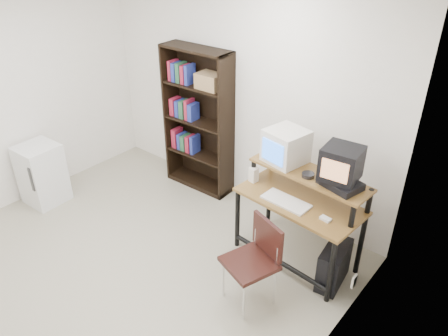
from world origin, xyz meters
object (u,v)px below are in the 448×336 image
Objects in this scene: bookshelf at (199,119)px; crt_tv at (341,163)px; computer_desk at (301,203)px; mini_fridge at (42,174)px; crt_monitor at (286,147)px; pc_tower at (334,265)px; school_chair at (256,255)px.

crt_tv is at bearing -12.26° from bookshelf.
computer_desk is at bearing -16.70° from bookshelf.
crt_tv is at bearing 16.65° from mini_fridge.
crt_monitor is at bearing 158.27° from computer_desk.
pc_tower is at bearing -5.18° from computer_desk.
crt_tv is 2.11m from bookshelf.
bookshelf is (-2.06, 0.37, -0.27)m from crt_tv.
mini_fridge is (-1.22, -1.53, -0.55)m from bookshelf.
school_chair is at bearing -36.06° from bookshelf.
crt_tv is 0.43× the size of school_chair.
bookshelf is at bearing 163.86° from crt_tv.
crt_tv is 3.58m from mini_fridge.
computer_desk is 2.94× the size of crt_monitor.
pc_tower is at bearing -5.92° from crt_monitor.
pc_tower is at bearing -53.67° from crt_tv.
computer_desk is at bearing -170.60° from crt_tv.
school_chair is (-0.47, -0.64, 0.30)m from pc_tower.
bookshelf is at bearing 48.62° from mini_fridge.
bookshelf is (-1.75, 0.46, 0.24)m from computer_desk.
bookshelf reaches higher than crt_tv.
bookshelf reaches higher than crt_monitor.
pc_tower is (0.77, -0.23, -0.93)m from crt_monitor.
pc_tower is at bearing 13.35° from mini_fridge.
crt_monitor is 1.23m from pc_tower.
crt_monitor is at bearing 21.89° from mini_fridge.
crt_tv is 0.79× the size of pc_tower.
mini_fridge is at bearing -171.55° from pc_tower.
bookshelf is at bearing 178.78° from crt_monitor.
crt_monitor reaches higher than school_chair.
computer_desk reaches higher than school_chair.
mini_fridge is (-2.97, -1.08, -0.31)m from computer_desk.
school_chair is (-0.00, -0.72, -0.18)m from computer_desk.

